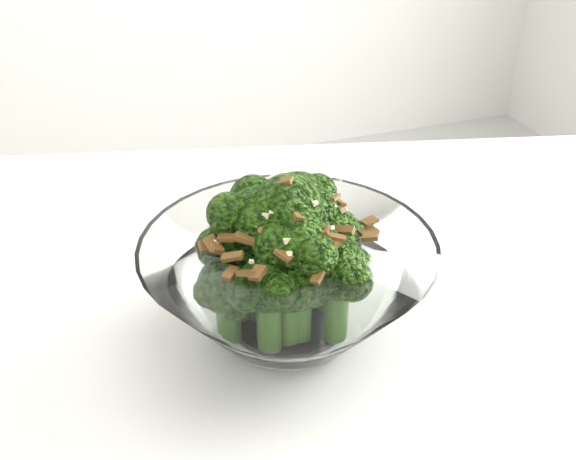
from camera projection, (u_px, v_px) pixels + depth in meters
name	position (u px, v px, depth m)	size (l,w,h in m)	color
table	(96.00, 452.00, 0.49)	(1.36, 1.08, 0.75)	white
broccoli_dish	(287.00, 275.00, 0.48)	(0.22, 0.22, 0.14)	white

